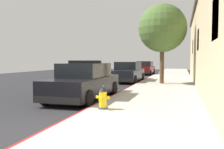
# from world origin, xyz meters

# --- Properties ---
(ground_plane) EXTENTS (29.35, 60.00, 0.20)m
(ground_plane) POSITION_xyz_m (-4.17, 10.00, -0.10)
(ground_plane) COLOR #232326
(sidewalk_pavement) EXTENTS (3.67, 60.00, 0.14)m
(sidewalk_pavement) POSITION_xyz_m (1.83, 10.00, 0.07)
(sidewalk_pavement) COLOR #ADA89E
(sidewalk_pavement) RESTS_ON ground
(curb_painted_edge) EXTENTS (0.08, 60.00, 0.14)m
(curb_painted_edge) POSITION_xyz_m (-0.04, 10.00, 0.07)
(curb_painted_edge) COLOR maroon
(curb_painted_edge) RESTS_ON ground
(police_cruiser) EXTENTS (1.94, 4.84, 1.68)m
(police_cruiser) POSITION_xyz_m (-1.20, 5.04, 0.74)
(police_cruiser) COLOR black
(police_cruiser) RESTS_ON ground
(parked_car_silver_ahead) EXTENTS (1.94, 4.84, 1.56)m
(parked_car_silver_ahead) POSITION_xyz_m (-1.16, 13.72, 0.74)
(parked_car_silver_ahead) COLOR black
(parked_car_silver_ahead) RESTS_ON ground
(parked_car_dark_far) EXTENTS (1.94, 4.84, 1.56)m
(parked_car_dark_far) POSITION_xyz_m (-1.36, 23.85, 0.74)
(parked_car_dark_far) COLOR maroon
(parked_car_dark_far) RESTS_ON ground
(fire_hydrant) EXTENTS (0.44, 0.40, 0.76)m
(fire_hydrant) POSITION_xyz_m (0.48, 2.55, 0.49)
(fire_hydrant) COLOR #4C4C51
(fire_hydrant) RESTS_ON sidewalk_pavement
(street_tree) EXTENTS (3.19, 3.19, 5.26)m
(street_tree) POSITION_xyz_m (1.59, 11.77, 3.79)
(street_tree) COLOR brown
(street_tree) RESTS_ON sidewalk_pavement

